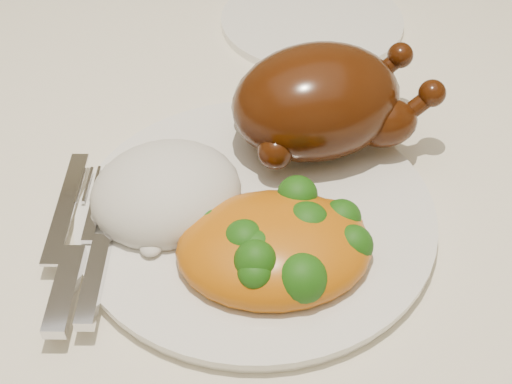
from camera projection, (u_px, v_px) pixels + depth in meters
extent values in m
cube|color=brown|center=(205.00, 148.00, 0.68)|extent=(1.60, 0.90, 0.04)
cube|color=white|center=(204.00, 129.00, 0.66)|extent=(1.72, 1.02, 0.01)
cylinder|color=white|center=(256.00, 215.00, 0.57)|extent=(0.34, 0.34, 0.01)
cylinder|color=white|center=(312.00, 21.00, 0.78)|extent=(0.26, 0.26, 0.01)
ellipsoid|color=#3F1B06|center=(316.00, 101.00, 0.59)|extent=(0.16, 0.13, 0.09)
ellipsoid|color=#3F1B06|center=(307.00, 86.00, 0.57)|extent=(0.07, 0.06, 0.04)
ellipsoid|color=#3F1B06|center=(385.00, 123.00, 0.59)|extent=(0.06, 0.04, 0.04)
sphere|color=#3F1B06|center=(432.00, 93.00, 0.58)|extent=(0.02, 0.02, 0.02)
ellipsoid|color=#3F1B06|center=(356.00, 83.00, 0.63)|extent=(0.06, 0.04, 0.04)
sphere|color=#3F1B06|center=(400.00, 55.00, 0.62)|extent=(0.02, 0.02, 0.02)
sphere|color=#3F1B06|center=(275.00, 151.00, 0.57)|extent=(0.03, 0.03, 0.03)
sphere|color=#3F1B06|center=(250.00, 103.00, 0.61)|extent=(0.03, 0.03, 0.03)
ellipsoid|color=silver|center=(166.00, 193.00, 0.56)|extent=(0.14, 0.13, 0.06)
ellipsoid|color=#CB660D|center=(274.00, 248.00, 0.52)|extent=(0.15, 0.13, 0.05)
ellipsoid|color=#CB660D|center=(321.00, 230.00, 0.53)|extent=(0.07, 0.06, 0.03)
ellipsoid|color=#12430B|center=(301.00, 279.00, 0.49)|extent=(0.04, 0.04, 0.04)
ellipsoid|color=#12430B|center=(212.00, 225.00, 0.53)|extent=(0.03, 0.03, 0.03)
ellipsoid|color=#12430B|center=(245.00, 245.00, 0.51)|extent=(0.04, 0.04, 0.04)
ellipsoid|color=#12430B|center=(255.00, 263.00, 0.49)|extent=(0.03, 0.03, 0.03)
ellipsoid|color=#12430B|center=(256.00, 252.00, 0.51)|extent=(0.04, 0.04, 0.04)
ellipsoid|color=#12430B|center=(255.00, 273.00, 0.48)|extent=(0.02, 0.02, 0.02)
ellipsoid|color=#12430B|center=(307.00, 222.00, 0.52)|extent=(0.03, 0.03, 0.03)
ellipsoid|color=#12430B|center=(297.00, 194.00, 0.54)|extent=(0.03, 0.03, 0.03)
ellipsoid|color=#12430B|center=(342.00, 218.00, 0.53)|extent=(0.03, 0.03, 0.03)
ellipsoid|color=#12430B|center=(353.00, 246.00, 0.52)|extent=(0.03, 0.03, 0.03)
ellipsoid|color=#12430B|center=(301.00, 221.00, 0.53)|extent=(0.03, 0.03, 0.02)
cube|color=silver|center=(66.00, 206.00, 0.56)|extent=(0.04, 0.12, 0.00)
cube|color=silver|center=(65.00, 290.00, 0.50)|extent=(0.03, 0.08, 0.01)
cube|color=silver|center=(94.00, 280.00, 0.50)|extent=(0.03, 0.08, 0.01)
cube|color=silver|center=(92.00, 202.00, 0.56)|extent=(0.03, 0.09, 0.00)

